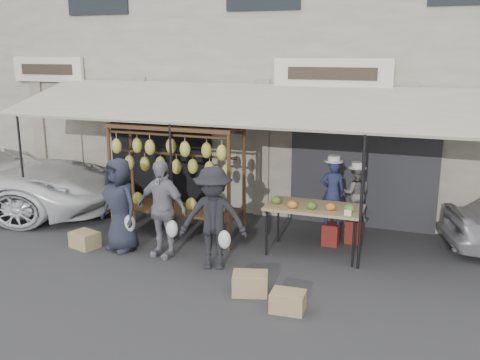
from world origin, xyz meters
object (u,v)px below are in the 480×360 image
(banana_rack, at_px, (175,159))
(customer_mid, at_px, (162,209))
(crate_far, at_px, (85,240))
(crate_near_a, at_px, (250,283))
(crate_near_b, at_px, (288,301))
(produce_table, at_px, (314,208))
(vendor_left, at_px, (332,192))
(customer_left, at_px, (120,205))
(customer_right, at_px, (213,218))
(vendor_right, at_px, (356,193))

(banana_rack, xyz_separation_m, customer_mid, (0.23, -1.02, -0.68))
(customer_mid, distance_m, crate_far, 1.74)
(banana_rack, height_order, crate_near_a, banana_rack)
(crate_near_b, bearing_deg, customer_mid, 154.92)
(produce_table, bearing_deg, vendor_left, 70.48)
(produce_table, xyz_separation_m, crate_near_b, (0.17, -2.26, -0.72))
(banana_rack, bearing_deg, crate_far, -139.00)
(customer_left, distance_m, customer_mid, 0.86)
(customer_left, bearing_deg, vendor_left, 43.63)
(customer_right, distance_m, crate_far, 2.75)
(vendor_left, height_order, customer_right, customer_right)
(vendor_left, height_order, customer_left, customer_left)
(produce_table, relative_size, crate_near_b, 3.56)
(produce_table, bearing_deg, crate_near_b, -85.80)
(customer_right, bearing_deg, vendor_right, 28.86)
(customer_mid, bearing_deg, crate_near_b, -16.51)
(crate_near_a, bearing_deg, vendor_right, 68.03)
(produce_table, relative_size, vendor_left, 1.38)
(crate_near_a, bearing_deg, crate_near_b, -26.65)
(customer_mid, height_order, crate_near_b, customer_mid)
(vendor_left, bearing_deg, customer_right, 32.99)
(vendor_left, distance_m, customer_right, 2.44)
(customer_left, distance_m, crate_near_a, 3.06)
(vendor_left, distance_m, customer_mid, 3.16)
(customer_left, xyz_separation_m, customer_right, (1.93, -0.18, 0.01))
(customer_left, relative_size, customer_mid, 0.99)
(crate_far, bearing_deg, vendor_right, 23.57)
(customer_left, bearing_deg, vendor_right, 45.01)
(produce_table, bearing_deg, banana_rack, 179.72)
(vendor_right, bearing_deg, banana_rack, 5.34)
(customer_left, distance_m, crate_far, 1.03)
(banana_rack, height_order, crate_near_b, banana_rack)
(banana_rack, relative_size, produce_table, 1.53)
(vendor_right, height_order, customer_left, customer_left)
(produce_table, height_order, crate_near_b, produce_table)
(crate_near_b, bearing_deg, vendor_left, 89.06)
(vendor_right, relative_size, crate_near_a, 1.99)
(banana_rack, xyz_separation_m, crate_near_a, (2.22, -1.92, -1.40))
(customer_right, bearing_deg, crate_near_a, -54.99)
(vendor_right, height_order, crate_far, vendor_right)
(produce_table, distance_m, customer_left, 3.51)
(customer_right, distance_m, crate_near_b, 2.05)
(customer_mid, xyz_separation_m, crate_near_a, (1.98, -0.90, -0.72))
(banana_rack, height_order, crate_far, banana_rack)
(produce_table, xyz_separation_m, crate_near_a, (-0.52, -1.91, -0.71))
(vendor_right, distance_m, customer_mid, 3.65)
(customer_right, distance_m, crate_near_a, 1.36)
(crate_near_a, xyz_separation_m, crate_near_b, (0.69, -0.35, -0.02))
(vendor_left, xyz_separation_m, customer_right, (-1.65, -1.80, -0.16))
(produce_table, xyz_separation_m, customer_mid, (-2.51, -1.01, 0.01))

